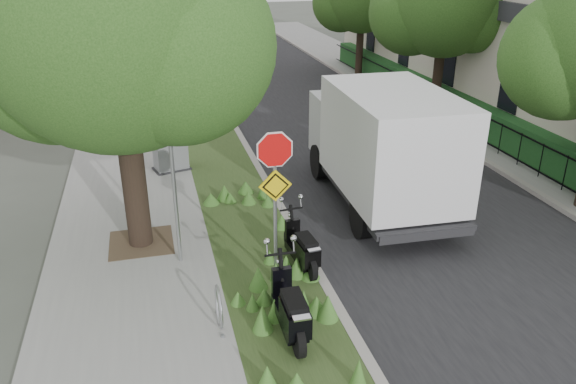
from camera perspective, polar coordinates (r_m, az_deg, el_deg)
name	(u,v)px	position (r m, az deg, el deg)	size (l,w,h in m)	color
ground	(352,290)	(11.35, 6.48, -9.88)	(120.00, 120.00, 0.00)	#4C5147
sidewalk_near	(131,145)	(19.78, -15.70, 4.64)	(3.50, 60.00, 0.12)	gray
verge	(212,138)	(19.88, -7.76, 5.41)	(2.00, 60.00, 0.12)	#2E451D
kerb_near	(240,136)	(20.00, -4.90, 5.68)	(0.20, 60.00, 0.13)	#9E9991
road	(334,130)	(20.84, 4.68, 6.27)	(7.00, 60.00, 0.01)	black
kerb_far	(421,122)	(22.18, 13.34, 6.94)	(0.20, 60.00, 0.13)	#9E9991
footpath_far	(461,119)	(23.00, 17.14, 7.11)	(3.20, 60.00, 0.12)	gray
street_tree_main	(111,28)	(11.74, -17.51, 15.61)	(6.21, 5.54, 7.66)	black
bare_post	(173,173)	(11.36, -11.61, 1.90)	(0.08, 0.08, 4.00)	#A5A8AD
bike_hoop	(219,307)	(10.04, -7.04, -11.48)	(0.06, 0.78, 0.77)	#A5A8AD
sign_assembly	(275,177)	(10.38, -1.32, 1.49)	(0.94, 0.08, 3.22)	#A5A8AD
fence_far	(439,105)	(22.34, 15.10, 8.50)	(0.04, 24.00, 1.00)	black
hedge_far	(456,104)	(22.69, 16.67, 8.55)	(1.00, 24.00, 1.10)	#163F1B
terrace_houses	(554,6)	(24.14, 25.38, 16.67)	(7.40, 26.40, 8.20)	beige
far_tree_b	(443,3)	(21.62, 15.49, 17.99)	(4.83, 4.31, 6.56)	black
scooter_near	(303,252)	(11.52, 1.58, -6.15)	(0.46, 1.71, 0.82)	black
scooter_far	(292,316)	(9.65, 0.38, -12.45)	(0.40, 1.91, 0.91)	black
box_truck	(383,141)	(14.33, 9.60, 5.10)	(2.56, 6.01, 2.68)	#262628
utility_cabinet	(170,148)	(16.91, -11.90, 4.36)	(1.17, 0.93, 1.37)	#262628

